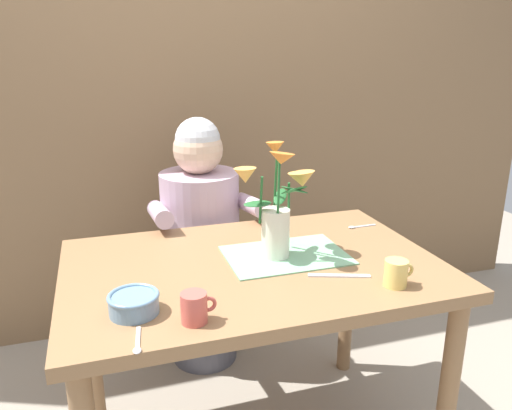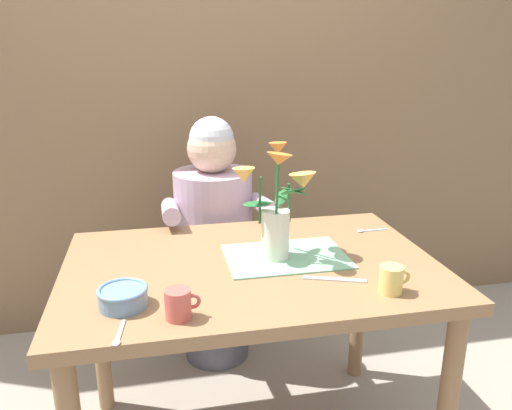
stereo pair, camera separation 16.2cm
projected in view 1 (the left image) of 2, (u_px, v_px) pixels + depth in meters
wood_panel_backdrop at (188, 82)px, 2.42m from camera, size 4.00×0.10×2.50m
dining_table at (253, 290)px, 1.65m from camera, size 1.20×0.80×0.74m
seated_person at (202, 247)px, 2.22m from camera, size 0.45×0.47×1.14m
striped_placemat at (286, 255)px, 1.68m from camera, size 0.40×0.28×0.00m
flower_vase at (277, 207)px, 1.62m from camera, size 0.31×0.25×0.37m
ceramic_bowl at (134, 303)px, 1.31m from camera, size 0.14×0.14×0.06m
dinner_knife at (339, 276)px, 1.53m from camera, size 0.19×0.08×0.00m
tea_cup at (195, 308)px, 1.26m from camera, size 0.09×0.07×0.08m
coffee_cup at (396, 273)px, 1.46m from camera, size 0.09×0.07×0.08m
spoon_0 at (358, 227)px, 1.94m from camera, size 0.12×0.02×0.01m
spoon_1 at (138, 345)px, 1.17m from camera, size 0.03×0.12×0.01m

